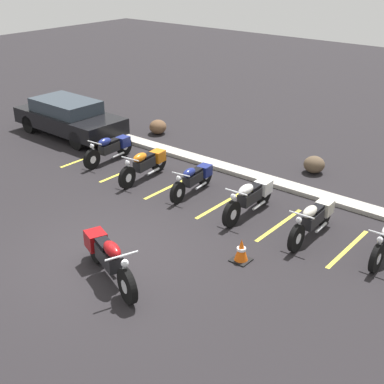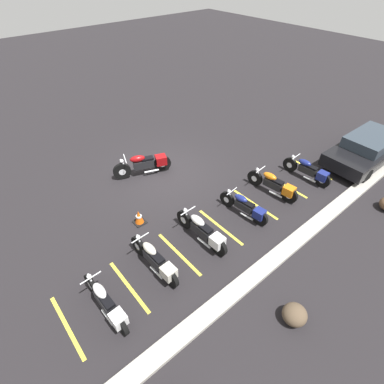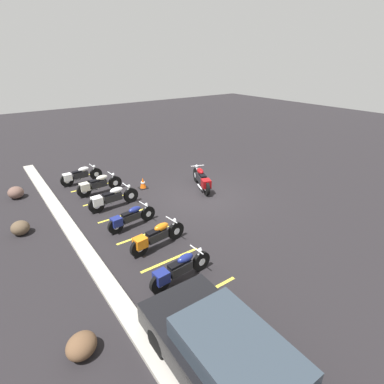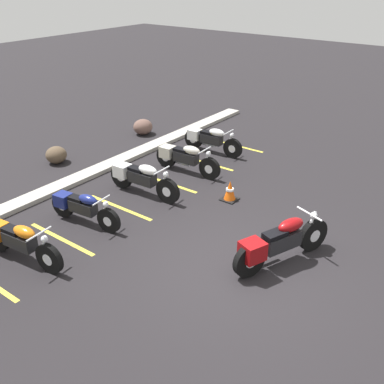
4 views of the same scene
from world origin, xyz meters
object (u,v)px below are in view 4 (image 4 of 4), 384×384
at_px(motorcycle_maroon_featured, 279,243).
at_px(parked_bike_3, 140,178).
at_px(landscape_rock_2, 56,155).
at_px(landscape_rock_0, 143,127).
at_px(traffic_cone, 230,191).
at_px(parked_bike_1, 18,240).
at_px(parked_bike_4, 184,157).
at_px(parked_bike_2, 81,207).
at_px(parked_bike_5, 210,139).

relative_size(motorcycle_maroon_featured, parked_bike_3, 1.03).
bearing_deg(parked_bike_3, landscape_rock_2, 177.87).
height_order(landscape_rock_0, traffic_cone, landscape_rock_0).
distance_m(parked_bike_1, parked_bike_3, 3.66).
xyz_separation_m(parked_bike_3, parked_bike_4, (1.79, -0.05, -0.01)).
xyz_separation_m(parked_bike_4, traffic_cone, (-0.67, -2.00, -0.21)).
xyz_separation_m(motorcycle_maroon_featured, parked_bike_3, (0.65, 4.31, -0.04)).
distance_m(motorcycle_maroon_featured, landscape_rock_0, 8.53).
bearing_deg(parked_bike_2, parked_bike_3, 81.47).
bearing_deg(landscape_rock_2, traffic_cone, -78.48).
bearing_deg(traffic_cone, parked_bike_4, 71.40).
bearing_deg(traffic_cone, parked_bike_1, 157.22).
relative_size(landscape_rock_0, traffic_cone, 1.29).
relative_size(parked_bike_3, traffic_cone, 4.18).
bearing_deg(motorcycle_maroon_featured, traffic_cone, 72.75).
relative_size(parked_bike_4, landscape_rock_2, 3.43).
relative_size(parked_bike_1, parked_bike_3, 0.97).
height_order(parked_bike_1, landscape_rock_0, parked_bike_1).
distance_m(motorcycle_maroon_featured, parked_bike_5, 6.18).
relative_size(parked_bike_1, landscape_rock_0, 3.14).
distance_m(parked_bike_4, landscape_rock_0, 3.62).
xyz_separation_m(parked_bike_2, parked_bike_4, (3.72, -0.12, 0.03)).
bearing_deg(parked_bike_5, parked_bike_4, -82.22).
bearing_deg(motorcycle_maroon_featured, landscape_rock_2, 106.03).
distance_m(motorcycle_maroon_featured, traffic_cone, 2.88).
height_order(parked_bike_1, parked_bike_2, parked_bike_1).
distance_m(parked_bike_1, traffic_cone, 5.19).
bearing_deg(landscape_rock_0, parked_bike_3, -138.12).
xyz_separation_m(motorcycle_maroon_featured, parked_bike_4, (2.44, 4.26, -0.05)).
height_order(parked_bike_1, traffic_cone, parked_bike_1).
xyz_separation_m(motorcycle_maroon_featured, landscape_rock_0, (4.15, 7.45, -0.23)).
distance_m(parked_bike_4, traffic_cone, 2.12).
bearing_deg(landscape_rock_0, parked_bike_1, -156.04).
xyz_separation_m(parked_bike_2, parked_bike_3, (1.93, -0.07, 0.05)).
bearing_deg(parked_bike_3, motorcycle_maroon_featured, -10.78).
height_order(parked_bike_1, parked_bike_5, parked_bike_1).
height_order(parked_bike_2, parked_bike_4, parked_bike_4).
height_order(motorcycle_maroon_featured, landscape_rock_2, motorcycle_maroon_featured).
xyz_separation_m(landscape_rock_0, landscape_rock_2, (-3.51, 0.34, -0.01)).
bearing_deg(motorcycle_maroon_featured, parked_bike_5, 68.38).
xyz_separation_m(parked_bike_4, parked_bike_5, (1.72, 0.30, -0.01)).
bearing_deg(landscape_rock_0, parked_bike_4, -118.18).
height_order(parked_bike_3, landscape_rock_2, parked_bike_3).
relative_size(parked_bike_2, parked_bike_4, 0.92).
bearing_deg(traffic_cone, parked_bike_5, 43.88).
bearing_deg(landscape_rock_2, parked_bike_3, -89.88).
distance_m(landscape_rock_0, traffic_cone, 5.71).
distance_m(parked_bike_2, landscape_rock_0, 6.24).
bearing_deg(parked_bike_5, landscape_rock_2, -134.62).
bearing_deg(parked_bike_2, traffic_cone, 48.64).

